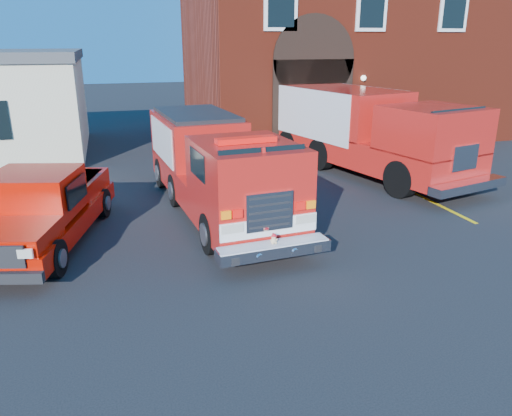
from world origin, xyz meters
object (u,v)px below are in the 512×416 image
object	(u,v)px
pickup_truck	(42,209)
secondary_truck	(365,129)
fire_engine	(215,166)
fire_station	(339,50)

from	to	relation	value
pickup_truck	secondary_truck	size ratio (longest dim) A/B	0.63
fire_engine	secondary_truck	distance (m)	7.00
fire_station	secondary_truck	world-z (taller)	fire_station
fire_engine	pickup_truck	xyz separation A→B (m)	(-4.54, -1.18, -0.48)
pickup_truck	fire_engine	bearing A→B (deg)	14.57
fire_engine	secondary_truck	world-z (taller)	secondary_truck
fire_engine	fire_station	bearing A→B (deg)	51.51
fire_station	fire_engine	world-z (taller)	fire_station
pickup_truck	fire_station	bearing A→B (deg)	42.79
fire_station	secondary_truck	distance (m)	9.25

